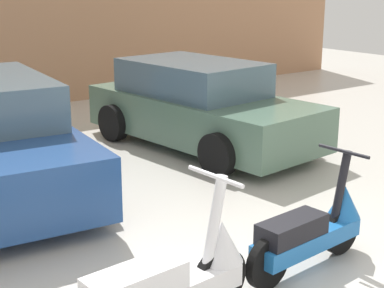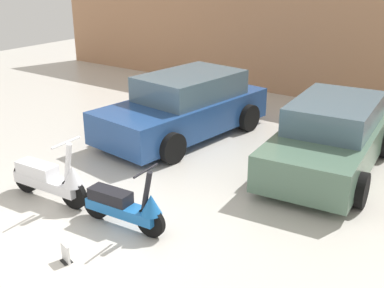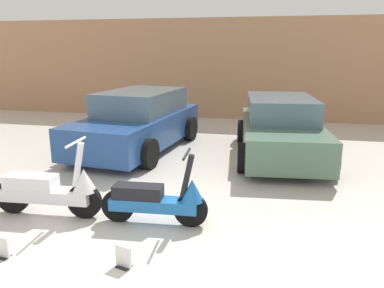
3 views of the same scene
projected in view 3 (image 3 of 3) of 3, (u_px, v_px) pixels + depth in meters
ground_plane at (107, 249)px, 4.56m from camera, size 28.00×28.00×0.00m
wall_back at (219, 69)px, 12.69m from camera, size 19.60×0.12×3.36m
scooter_front_left at (52, 189)px, 5.37m from camera, size 1.63×0.59×1.14m
scooter_front_right at (158, 199)px, 5.11m from camera, size 1.50×0.54×1.04m
car_rear_left at (138, 122)px, 8.94m from camera, size 2.33×4.27×1.39m
car_rear_center at (280, 129)px, 8.35m from camera, size 2.17×4.02×1.32m
placard_near_left_scooter at (2, 248)px, 4.34m from camera, size 0.20×0.13×0.26m
placard_near_right_scooter at (123, 258)px, 4.14m from camera, size 0.20×0.16×0.26m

